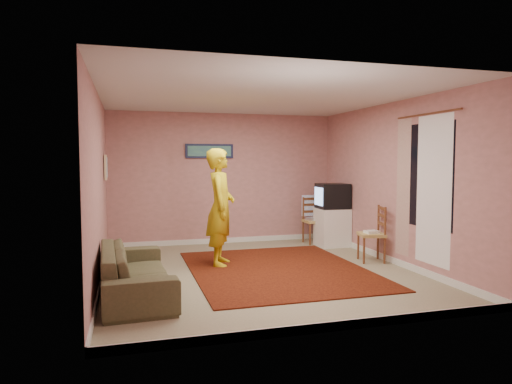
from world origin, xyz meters
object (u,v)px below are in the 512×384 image
object	(u,v)px
tv_cabinet	(332,227)
chair_a	(315,215)
crt_tv	(332,196)
sofa	(136,271)
chair_b	(372,228)
person	(220,207)

from	to	relation	value
tv_cabinet	chair_a	size ratio (longest dim) A/B	1.46
crt_tv	sofa	world-z (taller)	crt_tv
crt_tv	chair_b	bearing A→B (deg)	-85.94
tv_cabinet	sofa	size ratio (longest dim) A/B	0.36
tv_cabinet	chair_a	world-z (taller)	chair_a
tv_cabinet	chair_b	xyz separation A→B (m)	(0.03, -1.42, 0.20)
chair_a	person	distance (m)	2.61
chair_a	sofa	size ratio (longest dim) A/B	0.24
tv_cabinet	crt_tv	bearing A→B (deg)	177.38
chair_b	sofa	bearing A→B (deg)	-63.29
crt_tv	chair_a	xyz separation A→B (m)	(-0.21, 0.36, -0.41)
sofa	tv_cabinet	bearing A→B (deg)	-61.03
sofa	crt_tv	bearing A→B (deg)	-60.99
tv_cabinet	sofa	bearing A→B (deg)	-148.45
crt_tv	chair_b	world-z (taller)	crt_tv
crt_tv	sofa	size ratio (longest dim) A/B	0.29
chair_b	sofa	world-z (taller)	chair_b
chair_a	person	world-z (taller)	person
chair_b	person	size ratio (longest dim) A/B	0.27
crt_tv	chair_b	distance (m)	1.48
person	crt_tv	bearing A→B (deg)	-50.56
tv_cabinet	chair_a	bearing A→B (deg)	120.80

